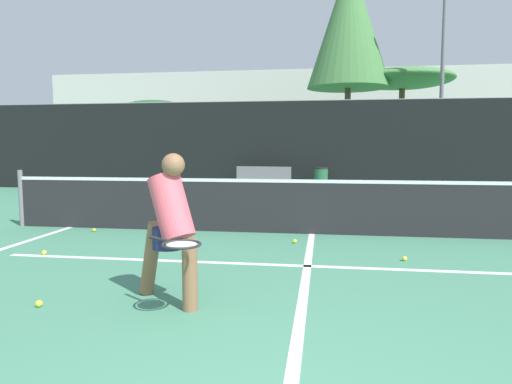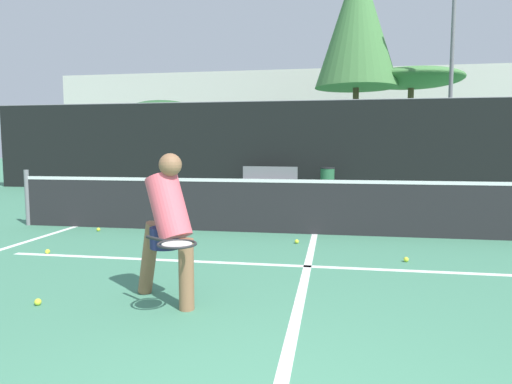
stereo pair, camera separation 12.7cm
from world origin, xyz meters
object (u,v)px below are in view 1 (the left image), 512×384
courtside_bench (263,178)px  parked_car (235,168)px  player_practicing (170,224)px  trash_bin (321,180)px

courtside_bench → parked_car: bearing=118.1°
player_practicing → trash_bin: (1.35, 10.62, -0.36)m
courtside_bench → player_practicing: bearing=-81.8°
player_practicing → parked_car: (-2.28, 14.77, -0.19)m
player_practicing → parked_car: 14.94m
courtside_bench → trash_bin: 1.87m
trash_bin → parked_car: size_ratio=0.19×
player_practicing → trash_bin: player_practicing is taller
courtside_bench → parked_car: 4.58m
parked_car → player_practicing: bearing=-81.2°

